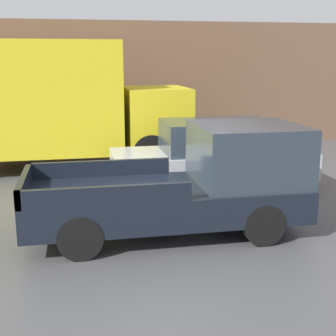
{
  "coord_description": "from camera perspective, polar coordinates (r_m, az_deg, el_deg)",
  "views": [
    {
      "loc": [
        -1.89,
        -8.29,
        3.19
      ],
      "look_at": [
        -0.11,
        0.78,
        0.99
      ],
      "focal_mm": 50.0,
      "sensor_mm": 36.0,
      "label": 1
    }
  ],
  "objects": [
    {
      "name": "car",
      "position": [
        11.52,
        5.59,
        1.58
      ],
      "size": [
        4.86,
        1.91,
        1.69
      ],
      "color": "#B7BABF",
      "rests_on": "ground"
    },
    {
      "name": "delivery_truck",
      "position": [
        13.94,
        -16.49,
        7.73
      ],
      "size": [
        8.28,
        2.48,
        3.64
      ],
      "color": "gold",
      "rests_on": "ground"
    },
    {
      "name": "pickup_truck",
      "position": [
        8.64,
        3.22,
        -1.86
      ],
      "size": [
        5.03,
        2.03,
        1.98
      ],
      "color": "black",
      "rests_on": "ground"
    },
    {
      "name": "ground_plane",
      "position": [
        9.08,
        1.68,
        -7.2
      ],
      "size": [
        60.0,
        60.0,
        0.0
      ],
      "primitive_type": "plane",
      "color": "#4C4C4F"
    },
    {
      "name": "building_wall",
      "position": [
        16.97,
        -4.74,
        10.03
      ],
      "size": [
        28.0,
        0.15,
        4.43
      ],
      "color": "brown",
      "rests_on": "ground"
    }
  ]
}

